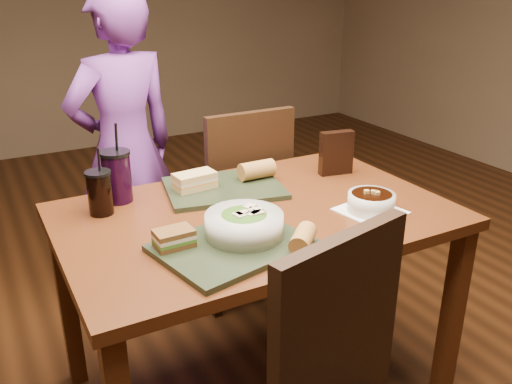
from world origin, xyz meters
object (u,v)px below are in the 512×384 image
tray_near (232,246)px  cup_berry (117,176)px  diner (125,150)px  baguette_far (257,170)px  salad_bowl (244,223)px  baguette_near (303,238)px  sandwich_far (195,181)px  chip_bag (336,153)px  tray_far (224,188)px  chair_far (241,197)px  cup_cola (100,192)px  sandwich_near (174,238)px  dining_table (256,235)px  soup_bowl (371,202)px

tray_near → cup_berry: bearing=110.6°
diner → baguette_far: size_ratio=10.79×
salad_bowl → baguette_near: (0.11, -0.15, -0.01)m
sandwich_far → chip_bag: bearing=-7.8°
tray_near → cup_berry: size_ratio=1.48×
baguette_near → chip_bag: bearing=46.0°
tray_far → chip_bag: bearing=-6.2°
salad_bowl → chip_bag: bearing=30.4°
diner → tray_far: (0.18, -0.70, 0.02)m
chair_far → cup_cola: 0.85m
chair_far → tray_far: 0.51m
chair_far → tray_far: (-0.26, -0.37, 0.23)m
chair_far → cup_cola: bearing=-152.5°
baguette_far → sandwich_near: bearing=-141.7°
dining_table → salad_bowl: (-0.14, -0.17, 0.15)m
dining_table → tray_near: size_ratio=3.10×
baguette_far → sandwich_far: bearing=176.2°
chip_bag → baguette_near: bearing=-123.7°
dining_table → diner: (-0.19, 0.93, 0.08)m
tray_far → chair_far: bearing=55.4°
soup_bowl → tray_far: bearing=130.4°
chair_far → chip_bag: bearing=-63.1°
diner → baguette_near: bearing=85.8°
salad_bowl → chip_bag: chip_bag is taller
soup_bowl → chip_bag: 0.39m
cup_berry → tray_far: bearing=-13.1°
tray_far → chip_bag: size_ratio=2.40×
soup_bowl → cup_berry: 0.88m
tray_far → cup_berry: cup_berry is taller
sandwich_near → baguette_far: size_ratio=0.82×
chair_far → salad_bowl: 0.90m
tray_far → baguette_near: bearing=-91.2°
chair_far → tray_near: bearing=-118.4°
sandwich_far → cup_berry: cup_berry is taller
chair_far → tray_near: size_ratio=2.28×
salad_bowl → sandwich_near: bearing=171.1°
cup_cola → dining_table: bearing=-26.4°
sandwich_far → tray_near: bearing=-99.0°
chair_far → dining_table: bearing=-112.2°
chair_far → tray_near: (-0.43, -0.80, 0.23)m
baguette_near → baguette_far: 0.58m
baguette_near → sandwich_far: bearing=99.0°
soup_bowl → chip_bag: chip_bag is taller
baguette_near → cup_cola: cup_cola is taller
diner → tray_far: diner is taller
soup_bowl → cup_berry: cup_berry is taller
salad_bowl → baguette_far: 0.49m
sandwich_far → tray_far: bearing=-14.8°
baguette_near → cup_berry: cup_berry is taller
dining_table → cup_cola: (-0.46, 0.23, 0.17)m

